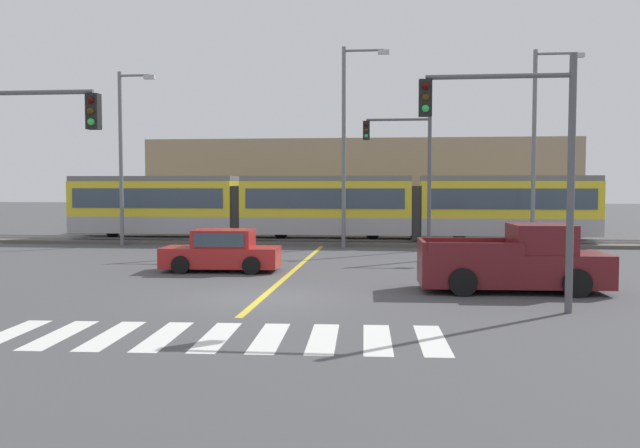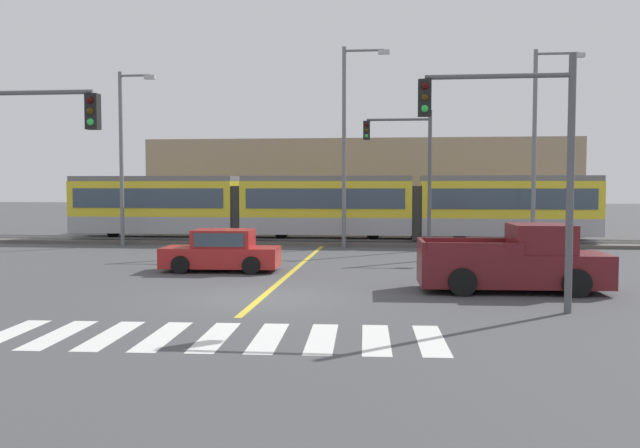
% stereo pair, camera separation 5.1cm
% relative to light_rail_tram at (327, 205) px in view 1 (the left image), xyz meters
% --- Properties ---
extents(ground_plane, '(200.00, 200.00, 0.00)m').
position_rel_light_rail_tram_xyz_m(ground_plane, '(-0.06, -17.87, -2.05)').
color(ground_plane, '#474749').
extents(track_bed, '(120.00, 4.00, 0.18)m').
position_rel_light_rail_tram_xyz_m(track_bed, '(-0.06, 0.01, -1.96)').
color(track_bed, '#56514C').
rests_on(track_bed, ground).
extents(rail_near, '(120.00, 0.08, 0.10)m').
position_rel_light_rail_tram_xyz_m(rail_near, '(-0.06, -0.71, -1.82)').
color(rail_near, '#939399').
rests_on(rail_near, track_bed).
extents(rail_far, '(120.00, 0.08, 0.10)m').
position_rel_light_rail_tram_xyz_m(rail_far, '(-0.06, 0.73, -1.82)').
color(rail_far, '#939399').
rests_on(rail_far, track_bed).
extents(light_rail_tram, '(28.00, 2.64, 3.43)m').
position_rel_light_rail_tram_xyz_m(light_rail_tram, '(0.00, 0.00, 0.00)').
color(light_rail_tram, '#9E9EA3').
rests_on(light_rail_tram, track_bed).
extents(crosswalk_stripe_0, '(0.68, 2.82, 0.01)m').
position_rel_light_rail_tram_xyz_m(crosswalk_stripe_0, '(-4.46, -22.86, -2.04)').
color(crosswalk_stripe_0, silver).
rests_on(crosswalk_stripe_0, ground).
extents(crosswalk_stripe_1, '(0.68, 2.82, 0.01)m').
position_rel_light_rail_tram_xyz_m(crosswalk_stripe_1, '(-3.36, -22.81, -2.04)').
color(crosswalk_stripe_1, silver).
rests_on(crosswalk_stripe_1, ground).
extents(crosswalk_stripe_2, '(0.68, 2.82, 0.01)m').
position_rel_light_rail_tram_xyz_m(crosswalk_stripe_2, '(-2.26, -22.76, -2.04)').
color(crosswalk_stripe_2, silver).
rests_on(crosswalk_stripe_2, ground).
extents(crosswalk_stripe_3, '(0.68, 2.82, 0.01)m').
position_rel_light_rail_tram_xyz_m(crosswalk_stripe_3, '(-1.16, -22.72, -2.04)').
color(crosswalk_stripe_3, silver).
rests_on(crosswalk_stripe_3, ground).
extents(crosswalk_stripe_4, '(0.68, 2.82, 0.01)m').
position_rel_light_rail_tram_xyz_m(crosswalk_stripe_4, '(-0.06, -22.67, -2.04)').
color(crosswalk_stripe_4, silver).
rests_on(crosswalk_stripe_4, ground).
extents(crosswalk_stripe_5, '(0.68, 2.82, 0.01)m').
position_rel_light_rail_tram_xyz_m(crosswalk_stripe_5, '(1.04, -22.62, -2.04)').
color(crosswalk_stripe_5, silver).
rests_on(crosswalk_stripe_5, ground).
extents(crosswalk_stripe_6, '(0.68, 2.82, 0.01)m').
position_rel_light_rail_tram_xyz_m(crosswalk_stripe_6, '(2.14, -22.58, -2.04)').
color(crosswalk_stripe_6, silver).
rests_on(crosswalk_stripe_6, ground).
extents(crosswalk_stripe_7, '(0.68, 2.82, 0.01)m').
position_rel_light_rail_tram_xyz_m(crosswalk_stripe_7, '(3.24, -22.53, -2.04)').
color(crosswalk_stripe_7, silver).
rests_on(crosswalk_stripe_7, ground).
extents(crosswalk_stripe_8, '(0.68, 2.82, 0.01)m').
position_rel_light_rail_tram_xyz_m(crosswalk_stripe_8, '(4.34, -22.48, -2.04)').
color(crosswalk_stripe_8, silver).
rests_on(crosswalk_stripe_8, ground).
extents(lane_centre_line, '(0.20, 18.68, 0.01)m').
position_rel_light_rail_tram_xyz_m(lane_centre_line, '(-0.06, -11.33, -2.04)').
color(lane_centre_line, gold).
rests_on(lane_centre_line, ground).
extents(sedan_crossing, '(4.26, 2.03, 1.52)m').
position_rel_light_rail_tram_xyz_m(sedan_crossing, '(-2.63, -12.21, -1.35)').
color(sedan_crossing, '#B22323').
rests_on(sedan_crossing, ground).
extents(pickup_truck, '(5.48, 2.40, 1.98)m').
position_rel_light_rail_tram_xyz_m(pickup_truck, '(7.16, -15.86, -1.20)').
color(pickup_truck, maroon).
rests_on(pickup_truck, ground).
extents(traffic_light_near_right, '(3.75, 0.38, 6.28)m').
position_rel_light_rail_tram_xyz_m(traffic_light_near_right, '(6.59, -19.19, 2.06)').
color(traffic_light_near_right, '#515459').
rests_on(traffic_light_near_right, ground).
extents(traffic_light_near_left, '(3.75, 0.38, 5.94)m').
position_rel_light_rail_tram_xyz_m(traffic_light_near_left, '(-6.23, -19.62, 1.87)').
color(traffic_light_near_left, '#515459').
rests_on(traffic_light_near_left, ground).
extents(traffic_light_far_right, '(3.25, 0.38, 6.66)m').
position_rel_light_rail_tram_xyz_m(traffic_light_far_right, '(4.25, -3.54, 2.29)').
color(traffic_light_far_right, '#515459').
rests_on(traffic_light_far_right, ground).
extents(street_lamp_west, '(1.96, 0.28, 8.90)m').
position_rel_light_rail_tram_xyz_m(street_lamp_west, '(-10.23, -2.50, 2.96)').
color(street_lamp_west, slate).
rests_on(street_lamp_west, ground).
extents(street_lamp_centre, '(2.32, 0.28, 9.91)m').
position_rel_light_rail_tram_xyz_m(street_lamp_centre, '(1.30, -2.55, 3.52)').
color(street_lamp_centre, slate).
rests_on(street_lamp_centre, ground).
extents(street_lamp_east, '(2.30, 0.28, 9.45)m').
position_rel_light_rail_tram_xyz_m(street_lamp_east, '(10.33, -3.18, 3.28)').
color(street_lamp_east, slate).
rests_on(street_lamp_east, ground).
extents(building_backdrop_far, '(27.04, 6.00, 6.02)m').
position_rel_light_rail_tram_xyz_m(building_backdrop_far, '(1.38, 8.56, 0.96)').
color(building_backdrop_far, gray).
rests_on(building_backdrop_far, ground).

